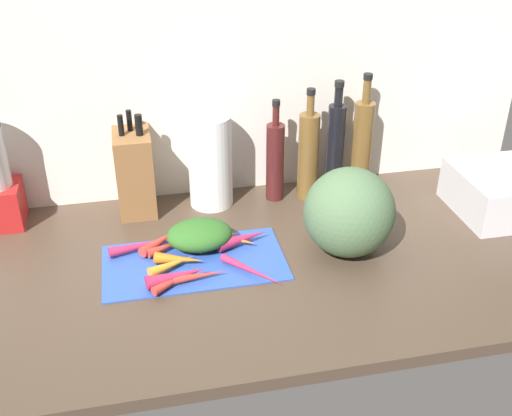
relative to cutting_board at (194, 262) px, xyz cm
name	(u,v)px	position (x,y,z in cm)	size (l,w,h in cm)	color
ground_plane	(264,262)	(16.97, -0.83, -1.90)	(170.00, 80.00, 3.00)	#47382B
wall_back	(234,88)	(16.97, 37.67, 29.60)	(170.00, 3.00, 60.00)	silver
cutting_board	(194,262)	(0.00, 0.00, 0.00)	(43.47, 23.22, 0.80)	#2D51B7
carrot_0	(200,276)	(0.45, -7.83, 1.45)	(2.09, 2.09, 12.52)	red
carrot_1	(177,276)	(-4.87, -7.76, 2.08)	(3.36, 3.36, 14.04)	#B2264C
carrot_2	(242,238)	(12.67, 4.53, 2.16)	(3.52, 3.52, 13.36)	#B2264C
carrot_3	(145,245)	(-11.10, 7.47, 1.66)	(2.52, 2.52, 17.87)	#B2264C
carrot_4	(179,260)	(-3.71, -1.00, 1.87)	(2.94, 2.94, 11.43)	orange
carrot_5	(252,271)	(12.46, -8.42, 1.40)	(2.01, 2.01, 17.87)	#B2264C
carrot_6	(219,240)	(6.98, 5.49, 1.84)	(2.87, 2.87, 11.78)	orange
carrot_7	(176,279)	(-5.00, -8.16, 1.48)	(2.15, 2.15, 12.94)	red
carrot_8	(172,265)	(-5.50, -2.47, 1.72)	(2.64, 2.64, 11.67)	orange
carrot_9	(165,238)	(-6.09, 9.21, 1.76)	(2.72, 2.72, 15.86)	red
carrot_10	(228,238)	(9.29, 5.70, 2.03)	(3.26, 3.26, 14.50)	orange
carrot_11	(167,246)	(-5.91, 5.82, 1.53)	(2.27, 2.27, 10.70)	red
carrot_greens_pile	(200,235)	(2.20, 5.84, 3.81)	(16.13, 12.40, 6.82)	#2D6023
winter_squash	(349,212)	(37.46, -2.34, 10.60)	(22.03, 21.33, 22.00)	#4C6B47
knife_block	(135,171)	(-11.84, 29.75, 11.08)	(9.70, 15.08, 28.10)	brown
paper_towel_roll	(210,161)	(8.47, 28.67, 12.62)	(11.89, 11.89, 26.04)	white
bottle_0	(275,160)	(26.53, 28.02, 11.36)	(5.08, 5.08, 29.28)	#471919
bottle_1	(308,155)	(35.69, 27.00, 12.64)	(5.73, 5.73, 32.06)	brown
bottle_2	(335,146)	(44.28, 29.42, 13.45)	(5.03, 5.03, 32.82)	black
bottle_3	(362,143)	(52.50, 29.99, 13.33)	(5.70, 5.70, 34.09)	brown
dish_rack	(500,192)	(84.40, 7.95, 5.49)	(23.14, 24.81, 11.77)	silver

